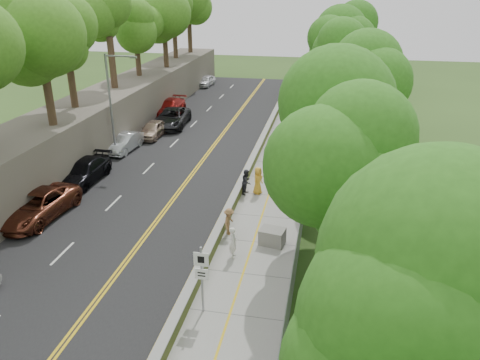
% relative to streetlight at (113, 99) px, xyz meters
% --- Properties ---
extents(ground, '(140.00, 140.00, 0.00)m').
position_rel_streetlight_xyz_m(ground, '(10.46, -14.00, -4.64)').
color(ground, '#33511E').
rests_on(ground, ground).
extents(road, '(11.20, 66.00, 0.04)m').
position_rel_streetlight_xyz_m(road, '(5.06, 1.00, -4.62)').
color(road, black).
rests_on(road, ground).
extents(sidewalk, '(4.20, 66.00, 0.05)m').
position_rel_streetlight_xyz_m(sidewalk, '(13.01, 1.00, -4.61)').
color(sidewalk, gray).
rests_on(sidewalk, ground).
extents(jersey_barrier, '(0.42, 66.00, 0.60)m').
position_rel_streetlight_xyz_m(jersey_barrier, '(10.71, 1.00, -4.34)').
color(jersey_barrier, '#A5C530').
rests_on(jersey_barrier, ground).
extents(rock_embankment, '(5.00, 66.00, 4.00)m').
position_rel_streetlight_xyz_m(rock_embankment, '(-3.04, 1.00, -2.64)').
color(rock_embankment, '#595147').
rests_on(rock_embankment, ground).
extents(chainlink_fence, '(0.04, 66.00, 2.00)m').
position_rel_streetlight_xyz_m(chainlink_fence, '(15.11, 1.00, -3.64)').
color(chainlink_fence, slate).
rests_on(chainlink_fence, ground).
extents(trees_embankment, '(6.40, 66.00, 13.00)m').
position_rel_streetlight_xyz_m(trees_embankment, '(-2.54, 1.00, 5.86)').
color(trees_embankment, '#488B21').
rests_on(trees_embankment, rock_embankment).
extents(trees_fenceside, '(7.00, 66.00, 14.00)m').
position_rel_streetlight_xyz_m(trees_fenceside, '(17.46, 1.00, 2.36)').
color(trees_fenceside, '#367F1E').
rests_on(trees_fenceside, ground).
extents(streetlight, '(2.52, 0.22, 8.00)m').
position_rel_streetlight_xyz_m(streetlight, '(0.00, 0.00, 0.00)').
color(streetlight, gray).
rests_on(streetlight, ground).
extents(signpost, '(0.62, 0.09, 3.10)m').
position_rel_streetlight_xyz_m(signpost, '(11.51, -17.02, -2.68)').
color(signpost, gray).
rests_on(signpost, sidewalk).
extents(construction_barrel, '(0.60, 0.60, 0.99)m').
position_rel_streetlight_xyz_m(construction_barrel, '(14.70, 2.00, -4.10)').
color(construction_barrel, orange).
rests_on(construction_barrel, sidewalk).
extents(concrete_block, '(1.43, 1.17, 0.85)m').
position_rel_streetlight_xyz_m(concrete_block, '(13.66, -11.00, -4.17)').
color(concrete_block, gray).
rests_on(concrete_block, sidewalk).
extents(car_2, '(3.08, 5.94, 1.60)m').
position_rel_streetlight_xyz_m(car_2, '(-0.14, -10.68, -3.80)').
color(car_2, '#5F2B1B').
rests_on(car_2, road).
extents(car_3, '(2.28, 5.36, 1.54)m').
position_rel_streetlight_xyz_m(car_3, '(-0.14, -5.24, -3.83)').
color(car_3, black).
rests_on(car_3, road).
extents(car_4, '(1.87, 4.26, 1.43)m').
position_rel_streetlight_xyz_m(car_4, '(0.91, 5.31, -3.89)').
color(car_4, tan).
rests_on(car_4, road).
extents(car_5, '(1.82, 4.40, 1.42)m').
position_rel_streetlight_xyz_m(car_5, '(-0.05, 1.37, -3.89)').
color(car_5, '#B6BABE').
rests_on(car_5, road).
extents(car_6, '(3.21, 6.16, 1.66)m').
position_rel_streetlight_xyz_m(car_6, '(1.46, 8.84, -3.77)').
color(car_6, black).
rests_on(car_6, road).
extents(car_7, '(2.55, 5.62, 1.60)m').
position_rel_streetlight_xyz_m(car_7, '(-0.14, 12.67, -3.80)').
color(car_7, maroon).
rests_on(car_7, road).
extents(car_8, '(1.98, 4.14, 1.37)m').
position_rel_streetlight_xyz_m(car_8, '(-0.14, 27.61, -3.92)').
color(car_8, white).
rests_on(car_8, road).
extents(painter_0, '(0.83, 1.02, 1.81)m').
position_rel_streetlight_xyz_m(painter_0, '(11.91, -4.82, -3.68)').
color(painter_0, gold).
rests_on(painter_0, sidewalk).
extents(painter_1, '(0.52, 0.68, 1.66)m').
position_rel_streetlight_xyz_m(painter_1, '(11.91, -12.66, -3.76)').
color(painter_1, white).
rests_on(painter_1, sidewalk).
extents(painter_2, '(0.79, 0.92, 1.66)m').
position_rel_streetlight_xyz_m(painter_2, '(11.21, -5.00, -3.76)').
color(painter_2, '#232328').
rests_on(painter_2, sidewalk).
extents(painter_3, '(0.67, 1.04, 1.53)m').
position_rel_streetlight_xyz_m(painter_3, '(11.21, -10.42, -3.82)').
color(painter_3, olive).
rests_on(painter_3, sidewalk).
extents(person_far, '(1.14, 0.66, 1.84)m').
position_rel_streetlight_xyz_m(person_far, '(14.65, 10.31, -3.67)').
color(person_far, black).
rests_on(person_far, sidewalk).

